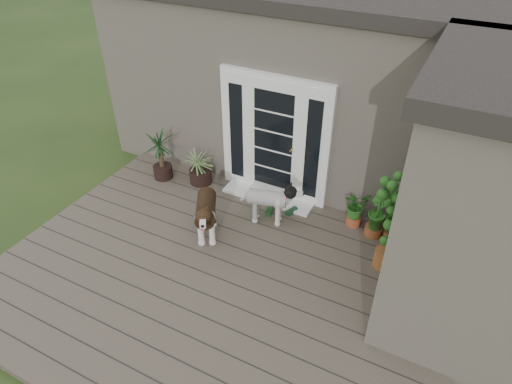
% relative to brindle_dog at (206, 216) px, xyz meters
% --- Properties ---
extents(deck, '(6.20, 4.60, 0.12)m').
position_rel_brindle_dog_xyz_m(deck, '(0.61, -0.71, -0.45)').
color(deck, '#6B5B4C').
rests_on(deck, ground).
extents(house_main, '(7.40, 4.00, 3.10)m').
position_rel_brindle_dog_xyz_m(house_main, '(0.61, 3.54, 1.04)').
color(house_main, '#665E54').
rests_on(house_main, ground).
extents(house_wing, '(1.60, 2.40, 3.10)m').
position_rel_brindle_dog_xyz_m(house_wing, '(3.51, 0.39, 1.04)').
color(house_wing, '#665E54').
rests_on(house_wing, ground).
extents(door_unit, '(1.90, 0.14, 2.15)m').
position_rel_brindle_dog_xyz_m(door_unit, '(0.41, 1.49, 0.69)').
color(door_unit, white).
rests_on(door_unit, deck).
extents(door_step, '(1.60, 0.40, 0.05)m').
position_rel_brindle_dog_xyz_m(door_step, '(0.41, 1.29, -0.36)').
color(door_step, white).
rests_on(door_step, deck).
extents(brindle_dog, '(0.80, 1.01, 0.77)m').
position_rel_brindle_dog_xyz_m(brindle_dog, '(0.00, 0.00, 0.00)').
color(brindle_dog, '#332112').
rests_on(brindle_dog, deck).
extents(white_dog, '(0.86, 0.54, 0.67)m').
position_rel_brindle_dog_xyz_m(white_dog, '(0.67, 0.74, -0.05)').
color(white_dog, silver).
rests_on(white_dog, deck).
extents(spider_plant, '(0.69, 0.69, 0.71)m').
position_rel_brindle_dog_xyz_m(spider_plant, '(-0.89, 1.19, -0.03)').
color(spider_plant, '#7E985E').
rests_on(spider_plant, deck).
extents(yucca, '(0.74, 0.74, 0.95)m').
position_rel_brindle_dog_xyz_m(yucca, '(-1.59, 1.01, 0.09)').
color(yucca, '#113415').
rests_on(yucca, deck).
extents(herb_a, '(0.56, 0.56, 0.51)m').
position_rel_brindle_dog_xyz_m(herb_a, '(1.93, 1.29, -0.13)').
color(herb_a, '#1C5B1A').
rests_on(herb_a, deck).
extents(herb_b, '(0.49, 0.49, 0.55)m').
position_rel_brindle_dog_xyz_m(herb_b, '(2.28, 1.19, -0.11)').
color(herb_b, '#245117').
rests_on(herb_b, deck).
extents(herb_c, '(0.49, 0.49, 0.61)m').
position_rel_brindle_dog_xyz_m(herb_c, '(2.58, 1.21, -0.08)').
color(herb_c, '#1D621C').
rests_on(herb_c, deck).
extents(sapling, '(0.63, 0.63, 1.81)m').
position_rel_brindle_dog_xyz_m(sapling, '(2.61, 0.60, 0.52)').
color(sapling, '#205819').
rests_on(sapling, deck).
extents(clog_left, '(0.17, 0.29, 0.08)m').
position_rel_brindle_dog_xyz_m(clog_left, '(0.61, 0.95, -0.35)').
color(clog_left, '#173919').
rests_on(clog_left, deck).
extents(clog_right, '(0.21, 0.28, 0.08)m').
position_rel_brindle_dog_xyz_m(clog_right, '(0.93, 1.10, -0.35)').
color(clog_right, '#16371F').
rests_on(clog_right, deck).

